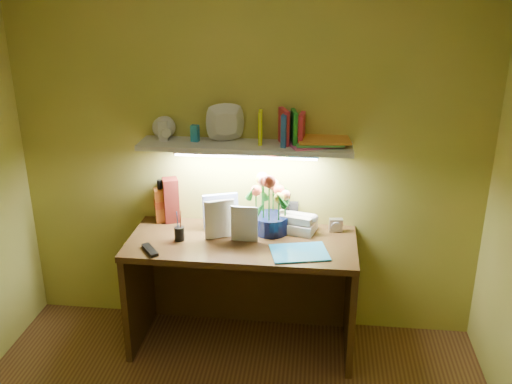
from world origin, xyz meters
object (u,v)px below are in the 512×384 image
flower_bouquet (271,203)px  desk_clock (336,225)px  desk (242,294)px  telephone (298,221)px  whisky_bottle (161,201)px

flower_bouquet → desk_clock: 0.44m
desk → desk_clock: desk_clock is taller
desk_clock → flower_bouquet: bearing=-178.3°
flower_bouquet → desk_clock: flower_bouquet is taller
telephone → whisky_bottle: bearing=-168.6°
flower_bouquet → telephone: 0.21m
desk_clock → desk: bearing=-166.6°
flower_bouquet → desk_clock: size_ratio=4.68×
flower_bouquet → whisky_bottle: flower_bouquet is taller
flower_bouquet → telephone: size_ratio=1.78×
desk → flower_bouquet: 0.61m
desk → telephone: (0.33, 0.18, 0.44)m
desk → telephone: size_ratio=6.37×
telephone → desk_clock: (0.24, 0.03, -0.02)m
flower_bouquet → whisky_bottle: size_ratio=1.35×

